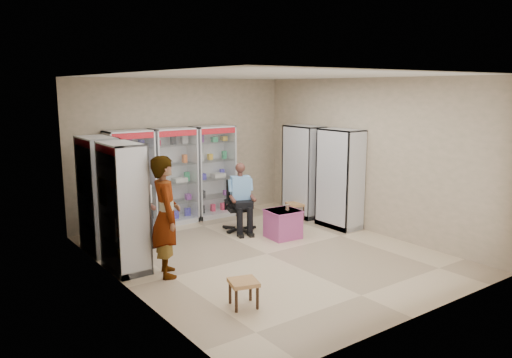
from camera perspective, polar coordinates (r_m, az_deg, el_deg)
floor at (r=8.65m, az=1.24°, el=-8.55°), size 6.00×6.00×0.00m
room_shell at (r=8.23m, az=1.29°, el=4.53°), size 5.02×6.02×3.01m
cabinet_back_left at (r=10.10m, az=-14.16°, el=-0.24°), size 0.90×0.50×2.00m
cabinet_back_mid at (r=10.49m, az=-9.35°, el=0.32°), size 0.90×0.50×2.00m
cabinet_back_right at (r=10.94m, az=-4.90°, el=0.84°), size 0.90×0.50×2.00m
cabinet_right_far at (r=10.99m, az=5.48°, el=0.87°), size 0.90×0.50×2.00m
cabinet_right_near at (r=10.20m, az=9.56°, el=0.04°), size 0.90×0.50×2.00m
cabinet_left_far at (r=8.93m, az=-17.45°, el=-1.77°), size 0.90×0.50×2.00m
cabinet_left_near at (r=7.92m, az=-14.88°, el=-3.17°), size 0.90×0.50×2.00m
wooden_chair at (r=9.46m, az=-13.76°, el=-4.22°), size 0.42×0.42×0.94m
seated_customer at (r=9.37m, az=-13.70°, el=-3.10°), size 0.44×0.60×1.34m
office_chair at (r=9.90m, az=-1.98°, el=-3.07°), size 0.70×0.70×1.01m
seated_shopkeeper at (r=9.83m, az=-1.82°, el=-2.34°), size 0.60×0.70×1.29m
pink_trunk at (r=9.49m, az=3.10°, el=-5.15°), size 0.60×0.58×0.54m
tea_glass at (r=9.41m, az=3.60°, el=-3.26°), size 0.07×0.07×0.11m
woven_stool_a at (r=10.85m, az=4.53°, el=-3.67°), size 0.46×0.46×0.36m
woven_stool_b at (r=6.65m, az=-1.43°, el=-12.93°), size 0.44×0.44×0.35m
standing_man at (r=7.58m, az=-10.26°, el=-4.22°), size 0.63×0.77×1.83m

